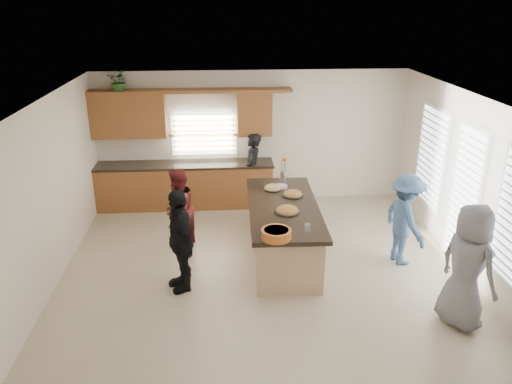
{
  "coord_description": "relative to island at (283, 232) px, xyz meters",
  "views": [
    {
      "loc": [
        -0.65,
        -7.24,
        4.18
      ],
      "look_at": [
        -0.09,
        0.45,
        1.15
      ],
      "focal_mm": 35.0,
      "sensor_mm": 36.0,
      "label": 1
    }
  ],
  "objects": [
    {
      "name": "clear_cup",
      "position": [
        0.23,
        -1.0,
        0.55
      ],
      "size": [
        0.09,
        0.09,
        0.11
      ],
      "primitive_type": "cylinder",
      "color": "white",
      "rests_on": "island"
    },
    {
      "name": "island",
      "position": [
        0.0,
        0.0,
        0.0
      ],
      "size": [
        1.22,
        2.73,
        0.95
      ],
      "rotation": [
        0.0,
        0.0,
        -0.03
      ],
      "color": "tan",
      "rests_on": "ground"
    },
    {
      "name": "woman_left_back",
      "position": [
        -0.37,
        2.27,
        0.34
      ],
      "size": [
        0.43,
        0.61,
        1.58
      ],
      "primitive_type": "imported",
      "rotation": [
        0.0,
        0.0,
        -1.66
      ],
      "color": "black",
      "rests_on": "ground"
    },
    {
      "name": "woman_left_front",
      "position": [
        -1.66,
        -0.87,
        0.35
      ],
      "size": [
        0.7,
        1.02,
        1.61
      ],
      "primitive_type": "imported",
      "rotation": [
        0.0,
        0.0,
        -1.21
      ],
      "color": "black",
      "rests_on": "ground"
    },
    {
      "name": "woman_right_back",
      "position": [
        1.97,
        -0.33,
        0.33
      ],
      "size": [
        0.78,
        1.1,
        1.56
      ],
      "primitive_type": "imported",
      "rotation": [
        0.0,
        0.0,
        1.78
      ],
      "color": "#3B5A81",
      "rests_on": "ground"
    },
    {
      "name": "right_wall_glazing",
      "position": [
        2.86,
        -0.46,
        0.89
      ],
      "size": [
        0.06,
        4.0,
        2.25
      ],
      "color": "white",
      "rests_on": "ground"
    },
    {
      "name": "potted_plant",
      "position": [
        -2.96,
        2.49,
        2.18
      ],
      "size": [
        0.5,
        0.46,
        0.47
      ],
      "primitive_type": "imported",
      "rotation": [
        0.0,
        0.0,
        -0.25
      ],
      "color": "#32692A",
      "rests_on": "back_cabinetry"
    },
    {
      "name": "platter_back",
      "position": [
        -0.1,
        0.73,
        0.52
      ],
      "size": [
        0.34,
        0.34,
        0.14
      ],
      "color": "black",
      "rests_on": "island"
    },
    {
      "name": "back_cabinetry",
      "position": [
        -1.82,
        2.41,
        0.46
      ],
      "size": [
        4.08,
        0.66,
        2.46
      ],
      "color": "brown",
      "rests_on": "ground"
    },
    {
      "name": "flower_vase",
      "position": [
        0.15,
        1.25,
        0.73
      ],
      "size": [
        0.14,
        0.14,
        0.43
      ],
      "color": "silver",
      "rests_on": "island"
    },
    {
      "name": "room_shell",
      "position": [
        -0.36,
        -0.33,
        1.45
      ],
      "size": [
        6.52,
        6.02,
        2.81
      ],
      "color": "silver",
      "rests_on": "ground"
    },
    {
      "name": "woman_left_mid",
      "position": [
        -1.78,
        0.45,
        0.28
      ],
      "size": [
        0.77,
        0.86,
        1.47
      ],
      "primitive_type": "imported",
      "rotation": [
        0.0,
        0.0,
        -1.92
      ],
      "color": "maroon",
      "rests_on": "ground"
    },
    {
      "name": "platter_front",
      "position": [
        0.02,
        -0.3,
        0.52
      ],
      "size": [
        0.41,
        0.41,
        0.17
      ],
      "color": "black",
      "rests_on": "island"
    },
    {
      "name": "floor",
      "position": [
        -0.36,
        -0.33,
        -0.45
      ],
      "size": [
        6.5,
        6.5,
        0.0
      ],
      "primitive_type": "plane",
      "color": "#C4B192",
      "rests_on": "ground"
    },
    {
      "name": "salad_bowl",
      "position": [
        -0.25,
        -1.2,
        0.57
      ],
      "size": [
        0.44,
        0.44,
        0.13
      ],
      "color": "#C86224",
      "rests_on": "island"
    },
    {
      "name": "plate_stack",
      "position": [
        0.06,
        0.8,
        0.52
      ],
      "size": [
        0.23,
        0.23,
        0.05
      ],
      "primitive_type": "cylinder",
      "color": "#BD8FD1",
      "rests_on": "island"
    },
    {
      "name": "woman_right_front",
      "position": [
        2.18,
        -2.06,
        0.42
      ],
      "size": [
        0.85,
        1.01,
        1.75
      ],
      "primitive_type": "imported",
      "rotation": [
        0.0,
        0.0,
        1.98
      ],
      "color": "slate",
      "rests_on": "ground"
    },
    {
      "name": "platter_mid",
      "position": [
        0.21,
        0.41,
        0.52
      ],
      "size": [
        0.37,
        0.37,
        0.15
      ],
      "color": "black",
      "rests_on": "island"
    }
  ]
}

